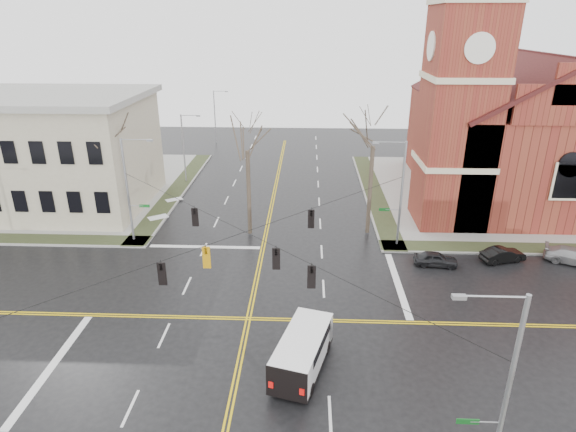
{
  "coord_description": "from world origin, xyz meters",
  "views": [
    {
      "loc": [
        3.69,
        -26.32,
        18.04
      ],
      "look_at": [
        2.33,
        6.0,
        4.83
      ],
      "focal_mm": 30.0,
      "sensor_mm": 36.0,
      "label": 1
    }
  ],
  "objects_px": {
    "parked_car_a": "(436,259)",
    "streetlight_north_a": "(185,146)",
    "streetlight_north_b": "(216,115)",
    "church": "(510,119)",
    "tree_nw_near": "(247,145)",
    "cargo_van": "(303,348)",
    "signal_pole_ne": "(400,191)",
    "tree_nw_far": "(105,141)",
    "signal_pole_nw": "(129,187)",
    "tree_ne": "(373,140)",
    "signal_pole_se": "(504,390)",
    "parked_car_b": "(503,255)",
    "parked_car_c": "(574,256)"
  },
  "relations": [
    {
      "from": "cargo_van",
      "to": "parked_car_b",
      "type": "height_order",
      "value": "cargo_van"
    },
    {
      "from": "signal_pole_ne",
      "to": "parked_car_a",
      "type": "distance_m",
      "value": 6.21
    },
    {
      "from": "cargo_van",
      "to": "tree_ne",
      "type": "xyz_separation_m",
      "value": [
        5.59,
        18.38,
        7.39
      ]
    },
    {
      "from": "parked_car_b",
      "to": "signal_pole_se",
      "type": "bearing_deg",
      "value": 141.02
    },
    {
      "from": "signal_pole_nw",
      "to": "tree_ne",
      "type": "bearing_deg",
      "value": 6.58
    },
    {
      "from": "signal_pole_ne",
      "to": "signal_pole_nw",
      "type": "distance_m",
      "value": 22.64
    },
    {
      "from": "tree_nw_far",
      "to": "tree_ne",
      "type": "height_order",
      "value": "tree_ne"
    },
    {
      "from": "signal_pole_nw",
      "to": "tree_ne",
      "type": "relative_size",
      "value": 0.75
    },
    {
      "from": "parked_car_a",
      "to": "parked_car_c",
      "type": "bearing_deg",
      "value": -79.53
    },
    {
      "from": "streetlight_north_a",
      "to": "cargo_van",
      "type": "bearing_deg",
      "value": -66.28
    },
    {
      "from": "streetlight_north_b",
      "to": "tree_nw_far",
      "type": "bearing_deg",
      "value": -95.69
    },
    {
      "from": "streetlight_north_a",
      "to": "tree_nw_far",
      "type": "xyz_separation_m",
      "value": [
        -3.36,
        -13.72,
        3.81
      ]
    },
    {
      "from": "signal_pole_nw",
      "to": "church",
      "type": "bearing_deg",
      "value": 20.21
    },
    {
      "from": "streetlight_north_a",
      "to": "parked_car_c",
      "type": "relative_size",
      "value": 1.85
    },
    {
      "from": "church",
      "to": "cargo_van",
      "type": "xyz_separation_m",
      "value": [
        -21.13,
        -29.29,
        -7.17
      ]
    },
    {
      "from": "signal_pole_ne",
      "to": "parked_car_a",
      "type": "height_order",
      "value": "signal_pole_ne"
    },
    {
      "from": "signal_pole_se",
      "to": "streetlight_north_a",
      "type": "relative_size",
      "value": 1.12
    },
    {
      "from": "parked_car_b",
      "to": "tree_nw_far",
      "type": "height_order",
      "value": "tree_nw_far"
    },
    {
      "from": "tree_nw_far",
      "to": "tree_nw_near",
      "type": "relative_size",
      "value": 1.0
    },
    {
      "from": "parked_car_a",
      "to": "streetlight_north_a",
      "type": "bearing_deg",
      "value": 56.86
    },
    {
      "from": "streetlight_north_b",
      "to": "cargo_van",
      "type": "relative_size",
      "value": 1.34
    },
    {
      "from": "signal_pole_se",
      "to": "tree_nw_near",
      "type": "distance_m",
      "value": 28.02
    },
    {
      "from": "streetlight_north_a",
      "to": "tree_nw_near",
      "type": "height_order",
      "value": "tree_nw_near"
    },
    {
      "from": "tree_nw_far",
      "to": "parked_car_c",
      "type": "bearing_deg",
      "value": -8.0
    },
    {
      "from": "signal_pole_nw",
      "to": "tree_nw_near",
      "type": "bearing_deg",
      "value": 9.96
    },
    {
      "from": "church",
      "to": "parked_car_a",
      "type": "height_order",
      "value": "church"
    },
    {
      "from": "streetlight_north_b",
      "to": "cargo_van",
      "type": "height_order",
      "value": "streetlight_north_b"
    },
    {
      "from": "signal_pole_nw",
      "to": "parked_car_b",
      "type": "bearing_deg",
      "value": -4.91
    },
    {
      "from": "cargo_van",
      "to": "streetlight_north_b",
      "type": "bearing_deg",
      "value": 120.84
    },
    {
      "from": "cargo_van",
      "to": "parked_car_c",
      "type": "bearing_deg",
      "value": 47.51
    },
    {
      "from": "streetlight_north_b",
      "to": "streetlight_north_a",
      "type": "bearing_deg",
      "value": -90.0
    },
    {
      "from": "tree_nw_far",
      "to": "tree_ne",
      "type": "distance_m",
      "value": 23.24
    },
    {
      "from": "tree_nw_near",
      "to": "signal_pole_ne",
      "type": "bearing_deg",
      "value": -7.78
    },
    {
      "from": "streetlight_north_b",
      "to": "church",
      "type": "bearing_deg",
      "value": -33.25
    },
    {
      "from": "tree_ne",
      "to": "tree_nw_far",
      "type": "bearing_deg",
      "value": 179.0
    },
    {
      "from": "streetlight_north_b",
      "to": "tree_nw_far",
      "type": "distance_m",
      "value": 34.11
    },
    {
      "from": "parked_car_b",
      "to": "parked_car_c",
      "type": "height_order",
      "value": "parked_car_c"
    },
    {
      "from": "church",
      "to": "tree_ne",
      "type": "bearing_deg",
      "value": -144.94
    },
    {
      "from": "streetlight_north_b",
      "to": "parked_car_a",
      "type": "xyz_separation_m",
      "value": [
        24.58,
        -40.06,
        -3.89
      ]
    },
    {
      "from": "signal_pole_nw",
      "to": "cargo_van",
      "type": "xyz_separation_m",
      "value": [
        14.95,
        -16.01,
        -3.69
      ]
    },
    {
      "from": "signal_pole_nw",
      "to": "tree_nw_far",
      "type": "bearing_deg",
      "value": 134.14
    },
    {
      "from": "parked_car_a",
      "to": "signal_pole_ne",
      "type": "bearing_deg",
      "value": 42.24
    },
    {
      "from": "church",
      "to": "parked_car_b",
      "type": "distance_m",
      "value": 18.53
    },
    {
      "from": "tree_ne",
      "to": "signal_pole_ne",
      "type": "bearing_deg",
      "value": -48.41
    },
    {
      "from": "streetlight_north_b",
      "to": "tree_nw_far",
      "type": "relative_size",
      "value": 0.7
    },
    {
      "from": "signal_pole_se",
      "to": "streetlight_north_a",
      "type": "distance_m",
      "value": 45.2
    },
    {
      "from": "parked_car_c",
      "to": "tree_nw_near",
      "type": "bearing_deg",
      "value": 105.04
    },
    {
      "from": "church",
      "to": "parked_car_c",
      "type": "bearing_deg",
      "value": -89.11
    },
    {
      "from": "streetlight_north_b",
      "to": "cargo_van",
      "type": "distance_m",
      "value": 54.51
    },
    {
      "from": "streetlight_north_b",
      "to": "tree_nw_near",
      "type": "bearing_deg",
      "value": -75.11
    }
  ]
}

